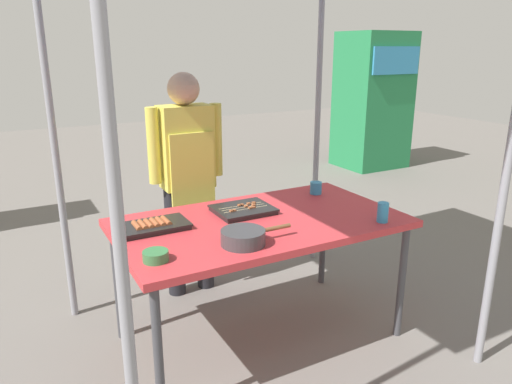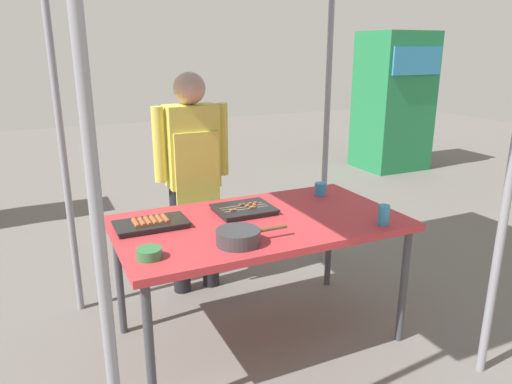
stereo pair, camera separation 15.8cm
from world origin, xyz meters
TOP-DOWN VIEW (x-y plane):
  - ground_plane at (0.00, 0.00)m, footprint 18.00×18.00m
  - stall_table at (0.00, 0.00)m, footprint 1.60×0.90m
  - tray_grilled_sausages at (-0.58, 0.14)m, footprint 0.39×0.22m
  - tray_meat_skewers at (-0.03, 0.16)m, footprint 0.34×0.28m
  - cooking_wok at (-0.24, -0.27)m, footprint 0.38×0.22m
  - condiment_bowl at (-0.68, -0.25)m, footprint 0.12×0.12m
  - drink_cup_near_edge at (0.58, -0.36)m, footprint 0.06×0.06m
  - drink_cup_by_wok at (0.57, 0.26)m, footprint 0.08×0.08m
  - vendor_woman at (-0.15, 0.75)m, footprint 0.52×0.22m
  - neighbor_stall_left at (3.56, 3.08)m, footprint 0.89×0.81m

SIDE VIEW (x-z plane):
  - ground_plane at x=0.00m, z-range 0.00..0.00m
  - stall_table at x=0.00m, z-range 0.32..1.07m
  - tray_meat_skewers at x=-0.03m, z-range 0.75..0.79m
  - tray_grilled_sausages at x=-0.58m, z-range 0.75..0.79m
  - condiment_bowl at x=-0.68m, z-range 0.75..0.80m
  - drink_cup_by_wok at x=0.57m, z-range 0.75..0.83m
  - cooking_wok at x=-0.24m, z-range 0.75..0.83m
  - drink_cup_near_edge at x=0.58m, z-range 0.75..0.86m
  - vendor_woman at x=-0.15m, z-range 0.14..1.67m
  - neighbor_stall_left at x=3.56m, z-range 0.00..1.90m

